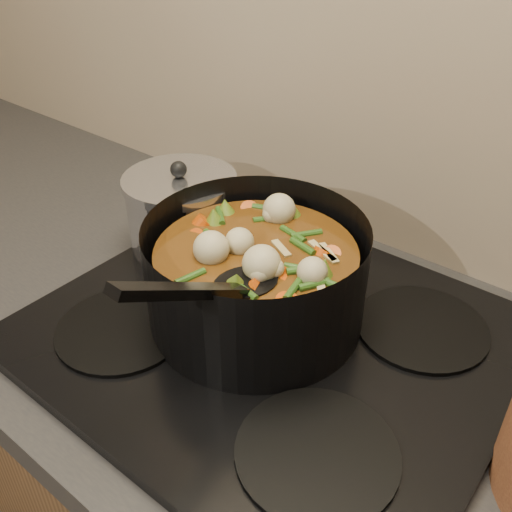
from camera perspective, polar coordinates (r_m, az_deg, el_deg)
The scene contains 3 objects.
stovetop at distance 0.80m, azimuth 1.61°, elevation -7.84°, with size 0.62×0.54×0.03m.
stockpot at distance 0.77m, azimuth -0.00°, elevation -2.15°, with size 0.35×0.43×0.22m.
saucepan at distance 0.94m, azimuth -7.42°, elevation 4.51°, with size 0.18×0.18×0.15m.
Camera 1 is at (0.35, 1.45, 1.45)m, focal length 40.00 mm.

